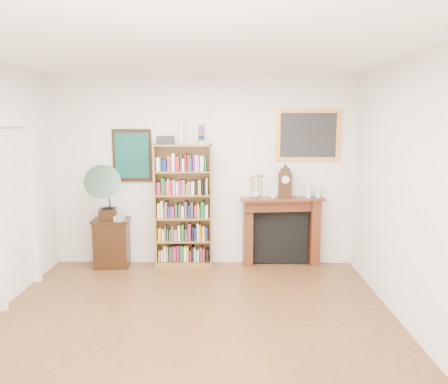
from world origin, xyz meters
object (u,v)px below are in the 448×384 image
fireplace (281,226)px  flower_vase (256,193)px  teacup (273,196)px  side_cabinet (112,243)px  gramophone (104,189)px  cd_stack (119,219)px  mantel_clock (285,183)px  bottle_left (308,190)px  bookshelf (183,199)px  bottle_right (318,191)px

fireplace → flower_vase: size_ratio=9.39×
fireplace → teacup: teacup is taller
side_cabinet → gramophone: (-0.04, -0.12, 0.83)m
cd_stack → mantel_clock: bearing=4.9°
side_cabinet → flower_vase: size_ratio=5.44×
gramophone → bottle_left: size_ratio=3.45×
bottle_left → bookshelf: bearing=-178.8°
fireplace → bottle_left: bottle_left is taller
bookshelf → teacup: size_ratio=24.40×
flower_vase → teacup: size_ratio=1.55×
flower_vase → bottle_left: size_ratio=0.55×
fireplace → bottle_right: size_ratio=6.25×
fireplace → bottle_left: size_ratio=5.21×
gramophone → cd_stack: 0.47m
cd_stack → teacup: 2.25m
cd_stack → bottle_left: (2.76, 0.22, 0.39)m
gramophone → bottle_left: gramophone is taller
gramophone → flower_vase: gramophone is taller
side_cabinet → teacup: (2.39, 0.00, 0.71)m
cd_stack → bottle_right: bearing=4.3°
fireplace → cd_stack: fireplace is taller
gramophone → teacup: gramophone is taller
mantel_clock → bottle_left: 0.36m
teacup → fireplace: bearing=40.7°
fireplace → cd_stack: (-2.37, -0.26, 0.16)m
bottle_left → side_cabinet: bearing=-178.4°
gramophone → cd_stack: bearing=-15.9°
gramophone → flower_vase: bearing=-6.1°
fireplace → mantel_clock: mantel_clock is taller
gramophone → bottle_right: (3.10, 0.20, -0.05)m
mantel_clock → bookshelf: bearing=-168.7°
flower_vase → teacup: 0.26m
side_cabinet → mantel_clock: mantel_clock is taller
fireplace → teacup: bearing=-145.3°
bookshelf → gramophone: bearing=-174.3°
cd_stack → bookshelf: bearing=11.0°
cd_stack → bottle_left: bearing=4.5°
bookshelf → bottle_right: 1.99m
fireplace → mantel_clock: size_ratio=2.81×
gramophone → bottle_right: gramophone is taller
flower_vase → bottle_right: bearing=0.9°
bookshelf → fireplace: bookshelf is taller
cd_stack → flower_vase: flower_vase is taller
fireplace → cd_stack: bearing=-179.8°
side_cabinet → bottle_right: (3.06, 0.08, 0.77)m
side_cabinet → teacup: size_ratio=8.42×
fireplace → gramophone: gramophone is taller
teacup → cd_stack: bearing=-176.5°
mantel_clock → flower_vase: mantel_clock is taller
fireplace → mantel_clock: bearing=-58.1°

